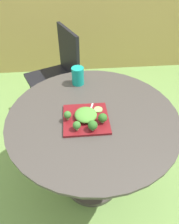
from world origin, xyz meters
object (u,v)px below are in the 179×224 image
(patio_chair, at_px, (59,69))
(fork, at_px, (89,113))
(salad_plate, at_px, (86,119))
(drinking_glass, at_px, (78,77))

(patio_chair, relative_size, fork, 5.94)
(patio_chair, relative_size, salad_plate, 3.49)
(salad_plate, bearing_deg, patio_chair, 101.32)
(patio_chair, relative_size, drinking_glass, 7.26)
(fork, bearing_deg, salad_plate, -121.76)
(salad_plate, distance_m, drinking_glass, 0.38)
(salad_plate, bearing_deg, drinking_glass, 94.08)
(patio_chair, distance_m, salad_plate, 0.99)
(patio_chair, height_order, fork, patio_chair)
(patio_chair, bearing_deg, drinking_glass, -74.11)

